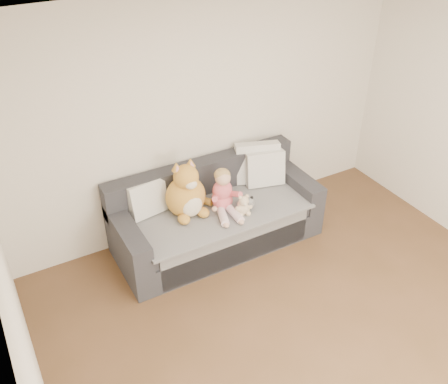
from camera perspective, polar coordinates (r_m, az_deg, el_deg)
name	(u,v)px	position (r m, az deg, el deg)	size (l,w,h in m)	color
room_shell	(337,220)	(3.81, 12.81, -3.13)	(5.00, 5.00, 5.00)	brown
sofa	(215,217)	(5.40, -0.98, -2.89)	(2.20, 0.94, 0.85)	#27262B
cushion_left	(147,198)	(5.14, -8.76, -0.70)	(0.43, 0.24, 0.38)	silver
cushion_right_back	(257,162)	(5.61, 3.83, 3.39)	(0.54, 0.38, 0.47)	silver
cushion_right_front	(265,168)	(5.56, 4.71, 2.70)	(0.46, 0.30, 0.41)	silver
toddler	(224,194)	(5.12, -0.04, -0.20)	(0.33, 0.48, 0.47)	#C05A43
plush_cat	(187,194)	(5.07, -4.30, -0.20)	(0.52, 0.44, 0.64)	#A87125
teddy_bear	(244,207)	(5.12, 2.25, -1.67)	(0.18, 0.14, 0.24)	tan
plush_cow	(248,202)	(5.22, 2.73, -1.12)	(0.15, 0.22, 0.18)	white
sippy_cup	(239,208)	(5.17, 1.78, -1.78)	(0.10, 0.08, 0.11)	#753796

